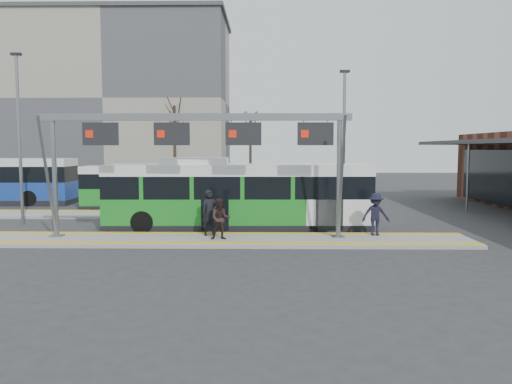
# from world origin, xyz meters

# --- Properties ---
(ground) EXTENTS (120.00, 120.00, 0.00)m
(ground) POSITION_xyz_m (0.00, 0.00, 0.00)
(ground) COLOR #2D2D30
(ground) RESTS_ON ground
(platform_main) EXTENTS (22.00, 3.00, 0.15)m
(platform_main) POSITION_xyz_m (0.00, 0.00, 0.07)
(platform_main) COLOR gray
(platform_main) RESTS_ON ground
(platform_second) EXTENTS (20.00, 3.00, 0.15)m
(platform_second) POSITION_xyz_m (-4.00, 8.00, 0.07)
(platform_second) COLOR gray
(platform_second) RESTS_ON ground
(tactile_main) EXTENTS (22.00, 2.65, 0.02)m
(tactile_main) POSITION_xyz_m (0.00, 0.00, 0.16)
(tactile_main) COLOR yellow
(tactile_main) RESTS_ON platform_main
(tactile_second) EXTENTS (20.00, 0.35, 0.02)m
(tactile_second) POSITION_xyz_m (-4.00, 9.15, 0.16)
(tactile_second) COLOR yellow
(tactile_second) RESTS_ON platform_second
(gantry) EXTENTS (13.00, 1.68, 5.20)m
(gantry) POSITION_xyz_m (-0.35, 0.25, 4.30)
(gantry) COLOR slate
(gantry) RESTS_ON platform_main
(apartment_block) EXTENTS (24.50, 12.50, 18.40)m
(apartment_block) POSITION_xyz_m (-14.00, 36.00, 9.21)
(apartment_block) COLOR gray
(apartment_block) RESTS_ON ground
(hero_bus) EXTENTS (12.62, 2.95, 3.45)m
(hero_bus) POSITION_xyz_m (1.10, 3.27, 1.58)
(hero_bus) COLOR black
(hero_bus) RESTS_ON ground
(bg_bus_green) EXTENTS (11.23, 2.99, 2.78)m
(bg_bus_green) POSITION_xyz_m (-3.63, 11.32, 1.37)
(bg_bus_green) COLOR black
(bg_bus_green) RESTS_ON ground
(passenger_a) EXTENTS (0.84, 0.71, 1.96)m
(passenger_a) POSITION_xyz_m (0.02, 0.71, 1.13)
(passenger_a) COLOR black
(passenger_a) RESTS_ON platform_main
(passenger_b) EXTENTS (0.89, 0.73, 1.70)m
(passenger_b) POSITION_xyz_m (0.57, -0.29, 1.00)
(passenger_b) COLOR #2D1E1E
(passenger_b) RESTS_ON platform_main
(passenger_c) EXTENTS (1.21, 0.73, 1.83)m
(passenger_c) POSITION_xyz_m (7.17, 0.77, 1.06)
(passenger_c) COLOR black
(passenger_c) RESTS_ON platform_main
(tree_left) EXTENTS (1.40, 1.40, 9.30)m
(tree_left) POSITION_xyz_m (-6.73, 29.94, 7.05)
(tree_left) COLOR #382B21
(tree_left) RESTS_ON ground
(tree_mid) EXTENTS (1.40, 1.40, 7.97)m
(tree_mid) POSITION_xyz_m (0.92, 31.06, 6.04)
(tree_mid) COLOR #382B21
(tree_mid) RESTS_ON ground
(tree_far) EXTENTS (1.40, 1.40, 8.88)m
(tree_far) POSITION_xyz_m (-22.69, 32.92, 6.73)
(tree_far) COLOR #382B21
(tree_far) RESTS_ON ground
(lamp_west) EXTENTS (0.50, 0.25, 8.67)m
(lamp_west) POSITION_xyz_m (-10.08, 4.64, 4.58)
(lamp_west) COLOR slate
(lamp_west) RESTS_ON ground
(lamp_east) EXTENTS (0.50, 0.25, 7.94)m
(lamp_east) POSITION_xyz_m (6.53, 5.70, 4.21)
(lamp_east) COLOR slate
(lamp_east) RESTS_ON ground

